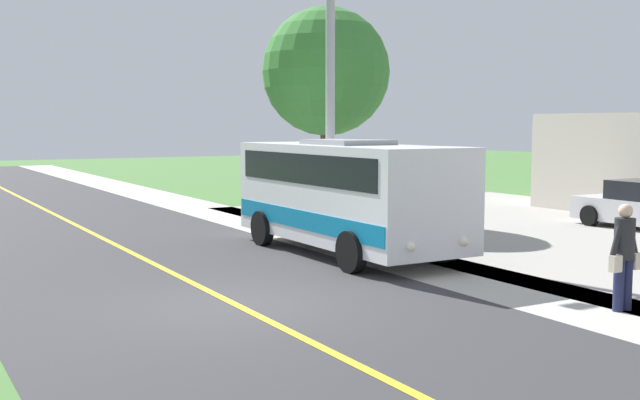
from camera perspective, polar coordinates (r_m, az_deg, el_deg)
The scene contains 8 objects.
ground_plane at distance 13.62m, azimuth -6.17°, elevation -7.73°, with size 120.00×120.00×0.00m, color #477238.
road_surface at distance 13.62m, azimuth -6.17°, elevation -7.71°, with size 8.00×100.00×0.01m, color #333335.
sidewalk at distance 16.36m, azimuth 10.83°, elevation -5.53°, with size 2.40×100.00×0.01m, color #B2ADA3.
road_centre_line at distance 13.62m, azimuth -6.17°, elevation -7.69°, with size 0.16×100.00×0.00m, color gold.
shuttle_bus_front at distance 18.71m, azimuth 2.01°, elevation 0.67°, with size 2.73×7.12×2.77m.
pedestrian_with_bags at distance 13.94m, azimuth 21.49°, elevation -3.67°, with size 0.72×0.34×1.81m.
street_light_pole at distance 20.22m, azimuth 0.46°, elevation 9.53°, with size 1.97×0.24×8.22m.
tree_curbside at distance 25.24m, azimuth 0.44°, elevation 9.40°, with size 4.13×4.13×6.89m.
Camera 1 is at (5.30, 12.15, 3.13)m, focal length 43.46 mm.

